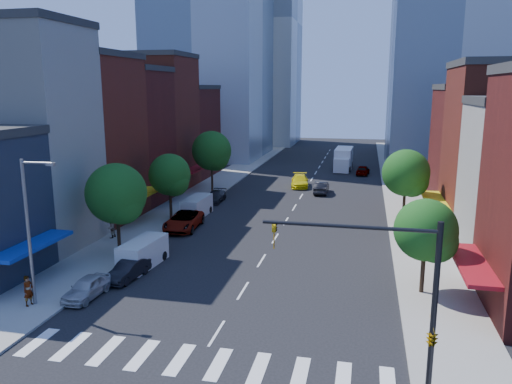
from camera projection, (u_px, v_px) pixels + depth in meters
ground at (217, 333)px, 27.35m from camera, size 220.00×220.00×0.00m
sidewalk_left at (214, 186)px, 68.21m from camera, size 5.00×120.00×0.15m
sidewalk_right at (404, 194)px, 62.93m from camera, size 5.00×120.00×0.15m
crosswalk at (199, 362)px, 24.49m from camera, size 19.00×3.00×0.01m
bldg_left_1 at (15, 139)px, 41.41m from camera, size 12.00×8.00×18.00m
bldg_left_2 at (73, 141)px, 49.74m from camera, size 12.00×9.00×16.00m
bldg_left_3 at (115, 138)px, 57.96m from camera, size 12.00×8.00×15.00m
bldg_left_4 at (146, 124)px, 65.88m from camera, size 12.00×9.00×17.00m
bldg_left_5 at (173, 133)px, 75.37m from camera, size 12.00×10.00×13.00m
bldg_right_3 at (492, 151)px, 54.09m from camera, size 12.00×10.00×13.00m
tower_far_w at (259, 23)px, 116.21m from camera, size 18.00×18.00×56.00m
traffic_signal at (419, 317)px, 20.10m from camera, size 7.24×2.24×8.00m
streetlight at (30, 223)px, 29.72m from camera, size 2.25×0.25×9.00m
tree_left_near at (118, 196)px, 39.19m from camera, size 4.80×4.80×7.30m
tree_left_mid at (171, 176)px, 49.77m from camera, size 4.20×4.20×6.65m
tree_left_far at (213, 152)px, 63.02m from camera, size 5.00×5.00×7.75m
tree_right_near at (428, 233)px, 31.61m from camera, size 4.00×4.00×6.20m
tree_right_far at (407, 175)px, 48.68m from camera, size 4.60×4.60×7.20m
parked_car_front at (87, 288)px, 31.88m from camera, size 1.77×4.04×1.35m
parked_car_second at (128, 270)px, 34.99m from camera, size 1.89×4.12×1.31m
parked_car_third at (184, 221)px, 47.36m from camera, size 3.09×6.10×1.66m
parked_car_rear at (215, 197)px, 58.73m from camera, size 1.88×4.47×1.29m
cargo_van_near at (142, 254)px, 37.44m from camera, size 2.27×4.87×2.02m
cargo_van_far at (196, 207)px, 52.17m from camera, size 2.10×4.79×2.00m
taxi at (300, 181)px, 67.68m from camera, size 2.89×5.75×1.60m
traffic_car_oncoming at (321, 188)px, 63.40m from camera, size 1.65×4.64×1.53m
traffic_car_far at (363, 170)px, 76.92m from camera, size 2.23×4.52×1.48m
box_truck at (343, 160)px, 81.70m from camera, size 2.92×8.75×3.49m
pedestrian_near at (28, 291)px, 30.35m from camera, size 0.59×0.77×1.90m
pedestrian_far at (111, 228)px, 44.08m from camera, size 0.77×0.94×1.77m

